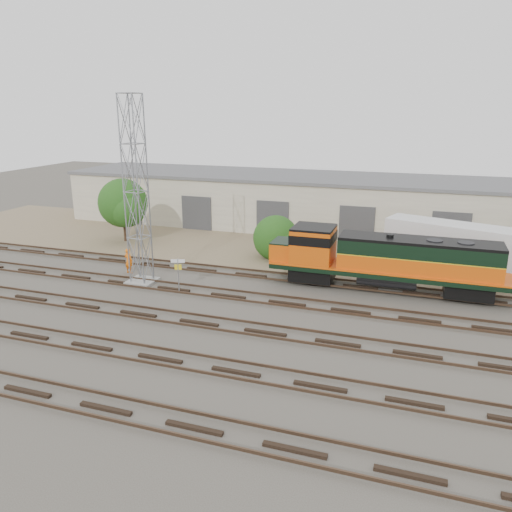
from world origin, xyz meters
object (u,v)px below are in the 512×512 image
(worker, at_px, (129,261))
(semi_trailer, at_px, (478,247))
(locomotive, at_px, (384,259))
(signal_tower, at_px, (136,195))

(worker, xyz_separation_m, semi_trailer, (24.43, 6.93, 1.47))
(locomotive, relative_size, signal_tower, 1.24)
(signal_tower, distance_m, worker, 5.91)
(signal_tower, relative_size, worker, 6.73)
(locomotive, bearing_deg, worker, -172.86)
(semi_trailer, bearing_deg, worker, -145.90)
(locomotive, bearing_deg, semi_trailer, 37.17)
(signal_tower, xyz_separation_m, worker, (-2.07, 1.58, -5.30))
(signal_tower, xyz_separation_m, semi_trailer, (22.36, 8.51, -3.83))
(signal_tower, bearing_deg, worker, 142.67)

